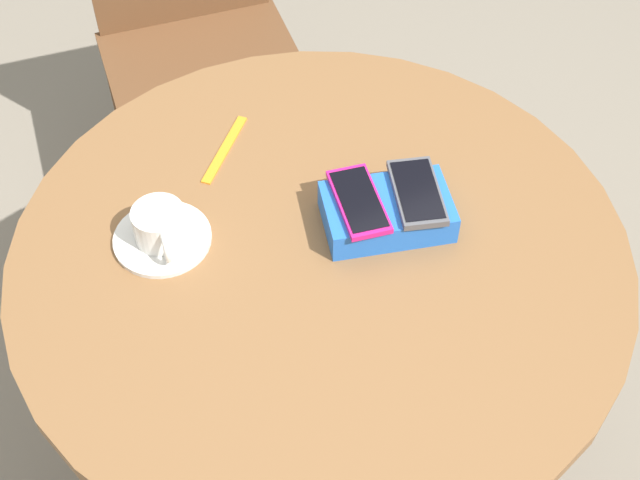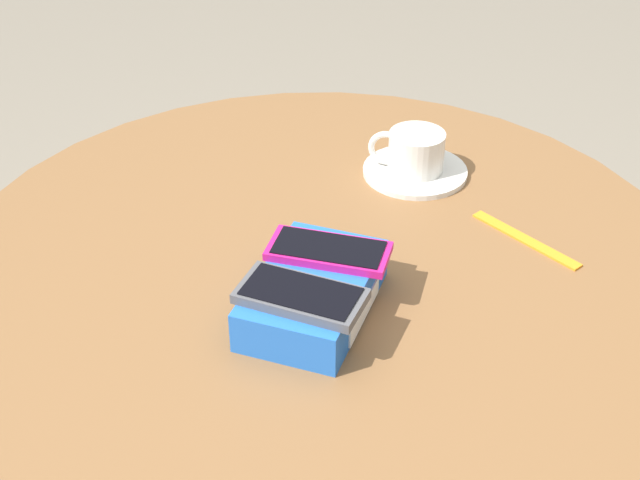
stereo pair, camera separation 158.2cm
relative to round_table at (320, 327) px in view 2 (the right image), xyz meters
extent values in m
cylinder|color=#2D2D2D|center=(0.00, 0.00, -0.25)|extent=(0.07, 0.07, 0.68)
cylinder|color=brown|center=(0.00, 0.00, 0.11)|extent=(0.94, 0.94, 0.03)
cube|color=blue|center=(-0.11, 0.00, 0.15)|extent=(0.22, 0.17, 0.05)
cube|color=white|center=(-0.13, -0.06, 0.14)|extent=(0.10, 0.03, 0.02)
cube|color=#515156|center=(-0.16, 0.01, 0.18)|extent=(0.11, 0.15, 0.01)
cube|color=black|center=(-0.16, 0.01, 0.18)|extent=(0.10, 0.14, 0.00)
cube|color=#D11975|center=(-0.07, -0.02, 0.18)|extent=(0.09, 0.15, 0.01)
cube|color=black|center=(-0.07, -0.02, 0.18)|extent=(0.08, 0.13, 0.00)
cylinder|color=silver|center=(0.21, -0.12, 0.12)|extent=(0.15, 0.15, 0.01)
cylinder|color=silver|center=(0.21, -0.12, 0.16)|extent=(0.08, 0.08, 0.06)
cylinder|color=brown|center=(0.21, -0.12, 0.18)|extent=(0.07, 0.07, 0.00)
torus|color=silver|center=(0.21, -0.08, 0.16)|extent=(0.02, 0.05, 0.05)
cube|color=orange|center=(0.05, -0.26, 0.12)|extent=(0.13, 0.13, 0.00)
cylinder|color=brown|center=(0.27, 0.53, -0.40)|extent=(0.04, 0.04, 0.42)
camera|label=1|loc=(0.38, 0.76, 1.16)|focal=50.00mm
camera|label=2|loc=(-0.91, -0.06, 0.77)|focal=50.00mm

